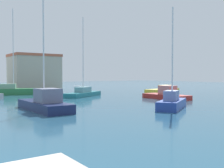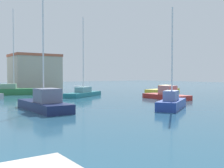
{
  "view_description": "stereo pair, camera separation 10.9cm",
  "coord_description": "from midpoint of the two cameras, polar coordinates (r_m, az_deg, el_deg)",
  "views": [
    {
      "loc": [
        -0.62,
        -6.62,
        2.85
      ],
      "look_at": [
        17.42,
        18.88,
        1.8
      ],
      "focal_mm": 43.27,
      "sensor_mm": 36.0,
      "label": 1
    },
    {
      "loc": [
        -0.53,
        -6.68,
        2.85
      ],
      "look_at": [
        17.42,
        18.88,
        1.8
      ],
      "focal_mm": 43.27,
      "sensor_mm": 36.0,
      "label": 2
    }
  ],
  "objects": [
    {
      "name": "sailboat_navy_distant_east",
      "position": [
        22.3,
        -14.12,
        -3.87
      ],
      "size": [
        2.23,
        7.12,
        9.56
      ],
      "color": "#19234C",
      "rests_on": "water"
    },
    {
      "name": "sailboat_green_far_right",
      "position": [
        41.26,
        -20.27,
        -1.32
      ],
      "size": [
        8.4,
        4.84,
        12.27
      ],
      "color": "#28703D",
      "rests_on": "water"
    },
    {
      "name": "sailboat_blue_inner_mooring",
      "position": [
        23.35,
        12.42,
        -3.7
      ],
      "size": [
        5.23,
        4.07,
        8.52
      ],
      "color": "#233D93",
      "rests_on": "water"
    },
    {
      "name": "water",
      "position": [
        31.0,
        -4.97,
        -3.35
      ],
      "size": [
        160.0,
        160.0,
        0.0
      ],
      "primitive_type": "plane",
      "color": "#285670",
      "rests_on": "ground"
    },
    {
      "name": "motorboat_red_far_left",
      "position": [
        32.58,
        11.31,
        -2.26
      ],
      "size": [
        2.18,
        6.14,
        1.59
      ],
      "color": "#B22823",
      "rests_on": "water"
    },
    {
      "name": "motorboat_yellow_center_channel",
      "position": [
        42.09,
        10.63,
        -1.37
      ],
      "size": [
        7.2,
        3.38,
        1.3
      ],
      "color": "gold",
      "rests_on": "water"
    },
    {
      "name": "sailboat_teal_mid_harbor",
      "position": [
        35.98,
        -6.2,
        -1.83
      ],
      "size": [
        6.82,
        5.22,
        10.45
      ],
      "color": "#1E707A",
      "rests_on": "water"
    },
    {
      "name": "warehouse_block",
      "position": [
        55.49,
        -16.18,
        2.48
      ],
      "size": [
        8.86,
        7.48,
        6.89
      ],
      "color": "#B2A893",
      "rests_on": "ground"
    }
  ]
}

